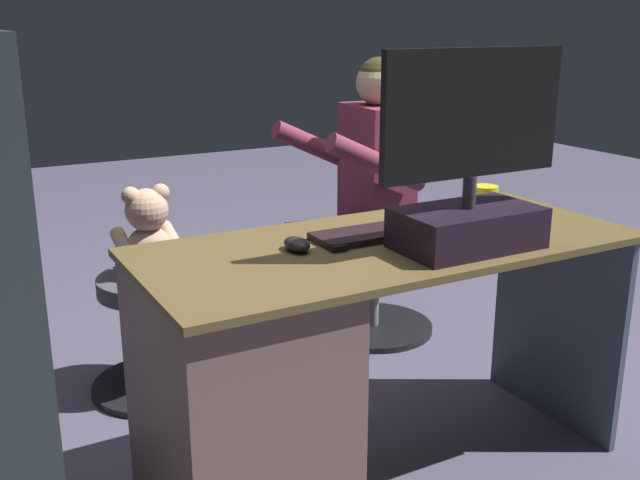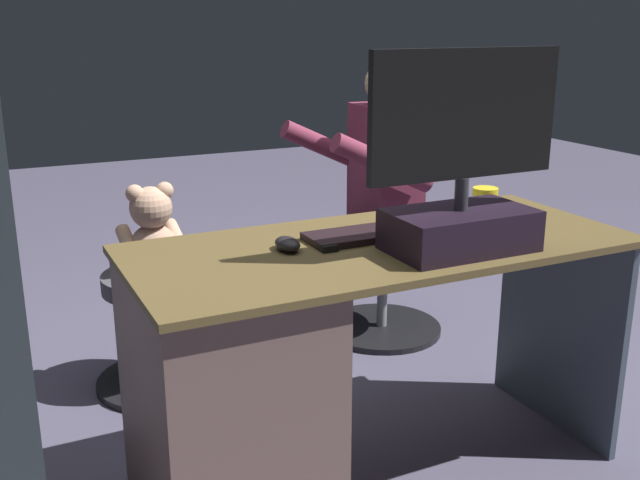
# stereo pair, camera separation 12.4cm
# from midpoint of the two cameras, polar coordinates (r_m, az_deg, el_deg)

# --- Properties ---
(ground_plane) EXTENTS (10.00, 10.00, 0.00)m
(ground_plane) POSITION_cam_midpoint_polar(r_m,az_deg,el_deg) (2.67, -1.74, -12.47)
(ground_plane) COLOR #565269
(desk) EXTENTS (1.39, 0.61, 0.71)m
(desk) POSITION_cam_midpoint_polar(r_m,az_deg,el_deg) (2.01, -5.64, -10.71)
(desk) COLOR brown
(desk) RESTS_ON ground_plane
(monitor) EXTENTS (0.55, 0.22, 0.52)m
(monitor) POSITION_cam_midpoint_polar(r_m,az_deg,el_deg) (1.97, 9.57, 3.84)
(monitor) COLOR black
(monitor) RESTS_ON desk
(keyboard) EXTENTS (0.42, 0.14, 0.02)m
(keyboard) POSITION_cam_midpoint_polar(r_m,az_deg,el_deg) (2.10, 3.26, 0.61)
(keyboard) COLOR black
(keyboard) RESTS_ON desk
(computer_mouse) EXTENTS (0.06, 0.10, 0.04)m
(computer_mouse) POSITION_cam_midpoint_polar(r_m,az_deg,el_deg) (1.96, -3.58, -0.34)
(computer_mouse) COLOR black
(computer_mouse) RESTS_ON desk
(cup) EXTENTS (0.08, 0.08, 0.09)m
(cup) POSITION_cam_midpoint_polar(r_m,az_deg,el_deg) (2.34, 11.00, 2.95)
(cup) COLOR yellow
(cup) RESTS_ON desk
(tv_remote) EXTENTS (0.05, 0.15, 0.02)m
(tv_remote) POSITION_cam_midpoint_polar(r_m,az_deg,el_deg) (2.01, -1.19, -0.16)
(tv_remote) COLOR black
(tv_remote) RESTS_ON desk
(notebook_binder) EXTENTS (0.23, 0.31, 0.02)m
(notebook_binder) POSITION_cam_midpoint_polar(r_m,az_deg,el_deg) (2.12, 8.62, 0.65)
(notebook_binder) COLOR silver
(notebook_binder) RESTS_ON desk
(office_chair_teddy) EXTENTS (0.47, 0.47, 0.43)m
(office_chair_teddy) POSITION_cam_midpoint_polar(r_m,az_deg,el_deg) (2.76, -13.78, -6.34)
(office_chair_teddy) COLOR black
(office_chair_teddy) RESTS_ON ground_plane
(teddy_bear) EXTENTS (0.22, 0.22, 0.32)m
(teddy_bear) POSITION_cam_midpoint_polar(r_m,az_deg,el_deg) (2.66, -14.33, 0.42)
(teddy_bear) COLOR #DCAC8C
(teddy_bear) RESTS_ON office_chair_teddy
(visitor_chair) EXTENTS (0.51, 0.51, 0.43)m
(visitor_chair) POSITION_cam_midpoint_polar(r_m,az_deg,el_deg) (3.18, 3.06, -2.86)
(visitor_chair) COLOR black
(visitor_chair) RESTS_ON ground_plane
(person) EXTENTS (0.53, 0.50, 1.15)m
(person) POSITION_cam_midpoint_polar(r_m,az_deg,el_deg) (3.02, 1.93, 4.53)
(person) COLOR #803048
(person) RESTS_ON ground_plane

